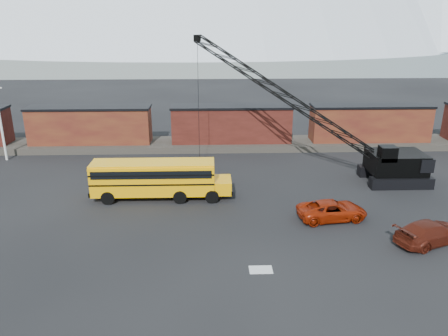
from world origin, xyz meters
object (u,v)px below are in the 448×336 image
object	(u,v)px
red_pickup	(332,210)
crawler_crane	(287,98)
maroon_suv	(431,232)
school_bus	(158,178)

from	to	relation	value
red_pickup	crawler_crane	xyz separation A→B (m)	(-1.89, 10.51, 6.57)
red_pickup	maroon_suv	xyz separation A→B (m)	(5.62, -3.80, 0.05)
maroon_suv	crawler_crane	distance (m)	17.43
school_bus	maroon_suv	bearing A→B (deg)	-23.38
school_bus	crawler_crane	bearing A→B (deg)	27.89
crawler_crane	red_pickup	bearing A→B (deg)	-79.80
school_bus	crawler_crane	distance (m)	14.13
school_bus	red_pickup	distance (m)	14.15
school_bus	crawler_crane	world-z (taller)	crawler_crane
red_pickup	crawler_crane	world-z (taller)	crawler_crane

